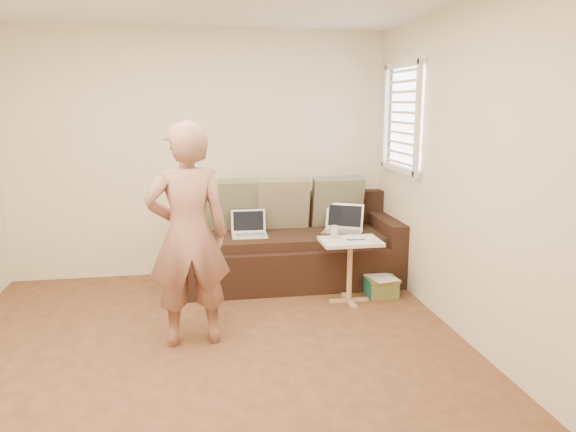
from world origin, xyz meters
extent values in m
plane|color=#4F2D1D|center=(0.00, 0.00, 0.00)|extent=(4.50, 4.50, 0.00)
plane|color=beige|center=(0.00, 2.25, 1.30)|extent=(4.00, 0.00, 4.00)
plane|color=beige|center=(0.00, -2.25, 1.30)|extent=(4.00, 0.00, 4.00)
plane|color=beige|center=(2.00, 0.00, 1.30)|extent=(0.00, 4.50, 4.50)
imported|color=#8F544E|center=(-0.13, 0.44, 0.86)|extent=(0.67, 0.49, 1.72)
camera|label=1|loc=(-0.07, -3.60, 1.84)|focal=33.81mm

